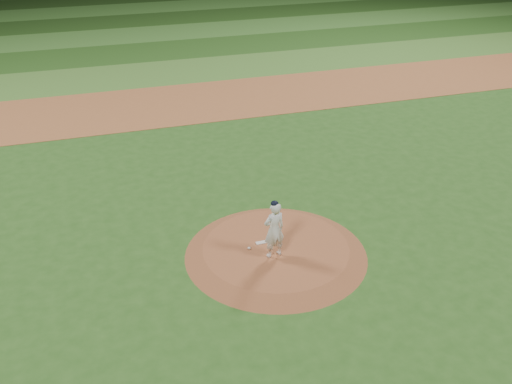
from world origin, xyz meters
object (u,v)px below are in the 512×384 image
at_px(pitching_rubber, 265,242).
at_px(pitchers_mound, 276,251).
at_px(pitcher_on_mound, 274,229).
at_px(rosin_bag, 249,248).

bearing_deg(pitching_rubber, pitchers_mound, -57.96).
distance_m(pitchers_mound, pitching_rubber, 0.45).
distance_m(pitching_rubber, pitcher_on_mound, 1.16).
distance_m(pitching_rubber, rosin_bag, 0.59).
xyz_separation_m(pitching_rubber, rosin_bag, (-0.55, -0.20, 0.02)).
height_order(pitching_rubber, pitcher_on_mound, pitcher_on_mound).
relative_size(pitchers_mound, pitching_rubber, 9.91).
height_order(pitchers_mound, rosin_bag, rosin_bag).
height_order(rosin_bag, pitcher_on_mound, pitcher_on_mound).
height_order(pitchers_mound, pitching_rubber, pitching_rubber).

